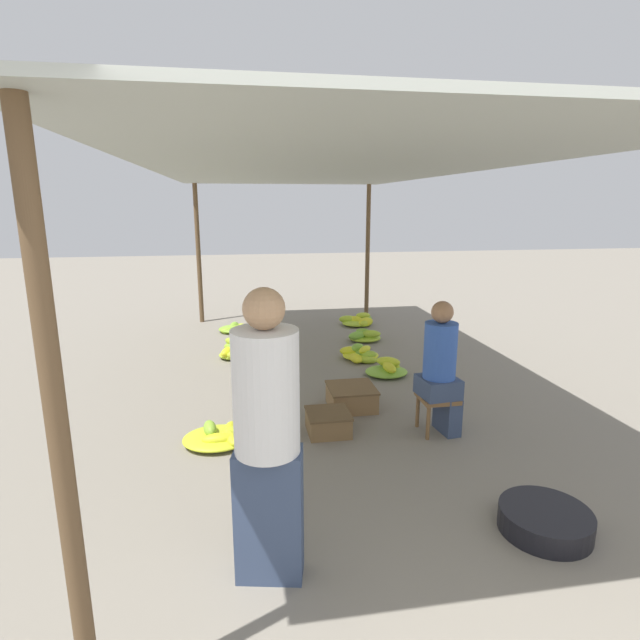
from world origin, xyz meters
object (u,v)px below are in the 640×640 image
at_px(stool, 437,403).
at_px(banana_pile_left_2, 236,328).
at_px(vendor_seated, 441,367).
at_px(crate_mid, 328,422).
at_px(banana_pile_right_2, 360,354).
at_px(crate_near, 351,397).
at_px(banana_pile_right_1, 357,321).
at_px(banana_pile_left_1, 218,437).
at_px(banana_pile_right_3, 365,334).
at_px(banana_pile_left_0, 234,351).
at_px(basin_black, 545,521).
at_px(banana_pile_right_0, 388,369).
at_px(vendor_foreground, 267,435).

bearing_deg(stool, banana_pile_left_2, 114.00).
height_order(vendor_seated, crate_mid, vendor_seated).
xyz_separation_m(stool, banana_pile_left_2, (-1.85, 4.16, -0.24)).
bearing_deg(banana_pile_right_2, stool, -85.90).
bearing_deg(crate_near, banana_pile_right_1, 75.47).
height_order(stool, banana_pile_left_1, stool).
relative_size(banana_pile_left_2, banana_pile_right_3, 1.03).
bearing_deg(banana_pile_left_1, banana_pile_left_0, 86.98).
relative_size(banana_pile_left_2, crate_mid, 1.47).
distance_m(banana_pile_right_3, crate_mid, 3.27).
relative_size(basin_black, banana_pile_left_0, 1.21).
bearing_deg(vendor_seated, banana_pile_right_2, 94.52).
bearing_deg(banana_pile_right_2, vendor_seated, -85.48).
bearing_deg(crate_mid, banana_pile_left_1, -177.28).
bearing_deg(vendor_seated, banana_pile_left_0, 125.74).
height_order(banana_pile_right_0, crate_near, crate_near).
relative_size(banana_pile_left_0, banana_pile_right_0, 0.92).
distance_m(banana_pile_left_1, banana_pile_left_2, 4.06).
xyz_separation_m(crate_near, crate_mid, (-0.35, -0.54, -0.01)).
bearing_deg(crate_mid, vendor_foreground, -110.65).
bearing_deg(basin_black, banana_pile_left_2, 109.32).
distance_m(vendor_seated, banana_pile_right_3, 3.26).
bearing_deg(banana_pile_right_3, vendor_foreground, -110.56).
xyz_separation_m(banana_pile_left_0, banana_pile_right_3, (2.03, 0.56, 0.02)).
bearing_deg(vendor_seated, basin_black, -85.46).
relative_size(banana_pile_left_2, crate_near, 1.20).
relative_size(vendor_seated, banana_pile_right_1, 2.03).
bearing_deg(banana_pile_left_1, banana_pile_left_2, 87.50).
bearing_deg(banana_pile_right_3, banana_pile_left_0, -164.60).
distance_m(vendor_foreground, crate_mid, 2.04).
height_order(banana_pile_right_1, banana_pile_right_3, banana_pile_right_3).
bearing_deg(banana_pile_right_3, stool, -92.43).
relative_size(vendor_seated, banana_pile_right_2, 2.31).
height_order(banana_pile_right_1, crate_near, crate_near).
bearing_deg(vendor_seated, banana_pile_right_0, 89.84).
bearing_deg(banana_pile_left_2, basin_black, -70.68).
bearing_deg(banana_pile_left_0, vendor_seated, -54.26).
distance_m(vendor_seated, banana_pile_right_2, 2.39).
distance_m(vendor_foreground, banana_pile_right_0, 3.74).
xyz_separation_m(vendor_seated, basin_black, (0.12, -1.51, -0.57)).
height_order(vendor_seated, banana_pile_right_1, vendor_seated).
height_order(banana_pile_left_1, banana_pile_right_3, banana_pile_right_3).
bearing_deg(banana_pile_left_1, stool, -2.95).
height_order(banana_pile_left_1, crate_mid, crate_mid).
height_order(basin_black, banana_pile_right_0, banana_pile_right_0).
distance_m(vendor_seated, basin_black, 1.62).
bearing_deg(banana_pile_left_0, crate_mid, -70.51).
xyz_separation_m(banana_pile_right_0, banana_pile_right_3, (0.11, 1.59, 0.04)).
distance_m(basin_black, banana_pile_left_2, 6.02).
height_order(stool, vendor_seated, vendor_seated).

